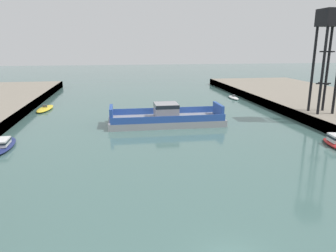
# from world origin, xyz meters

# --- Properties ---
(chain_ferry) EXTENTS (19.43, 7.27, 3.64)m
(chain_ferry) POSITION_xyz_m (1.07, 35.90, 1.10)
(chain_ferry) COLOR #939399
(chain_ferry) RESTS_ON ground
(moored_boat_near_right) EXTENTS (3.21, 8.25, 1.09)m
(moored_boat_near_right) POSITION_xyz_m (-22.05, 51.77, 0.30)
(moored_boat_near_right) COLOR yellow
(moored_boat_near_right) RESTS_ON ground
(moored_boat_mid_left) EXTENTS (2.84, 6.40, 1.59)m
(moored_boat_mid_left) POSITION_xyz_m (21.77, 20.22, 0.59)
(moored_boat_mid_left) COLOR red
(moored_boat_mid_left) RESTS_ON ground
(moored_boat_mid_right) EXTENTS (1.81, 5.86, 1.03)m
(moored_boat_mid_right) POSITION_xyz_m (21.76, 59.34, 0.28)
(moored_boat_mid_right) COLOR white
(moored_boat_mid_right) RESTS_ON ground
(moored_boat_far_left) EXTENTS (3.19, 8.31, 1.40)m
(moored_boat_far_left) POSITION_xyz_m (-22.19, 26.23, 0.52)
(moored_boat_far_left) COLOR navy
(moored_boat_far_left) RESTS_ON ground
(crane_tower) EXTENTS (3.57, 3.57, 17.11)m
(crane_tower) POSITION_xyz_m (27.86, 33.18, 15.41)
(crane_tower) COLOR black
(crane_tower) RESTS_ON quay_right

